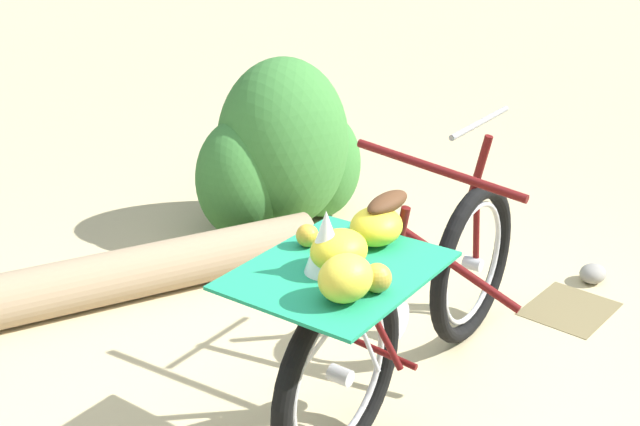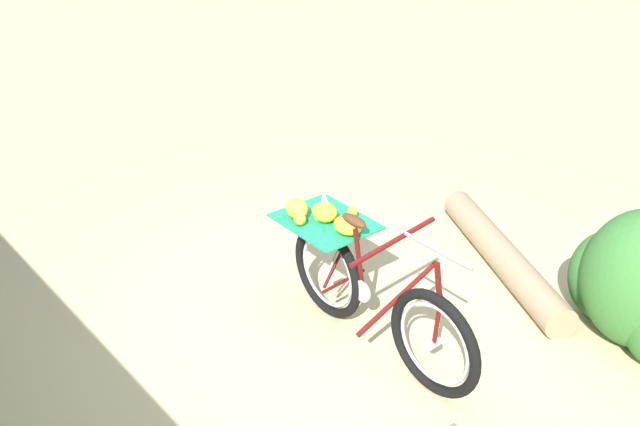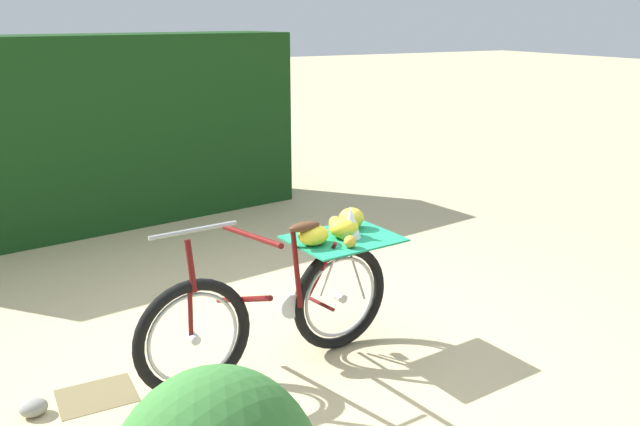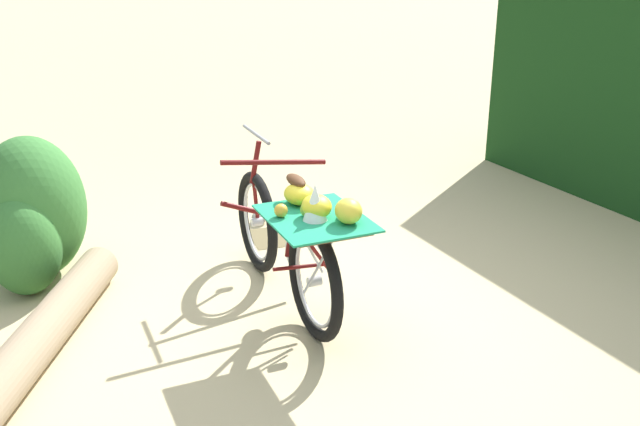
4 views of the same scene
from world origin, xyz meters
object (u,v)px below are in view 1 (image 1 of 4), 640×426
at_px(bicycle, 401,298).
at_px(path_stone, 592,273).
at_px(fallen_log, 134,273).
at_px(shrub_cluster, 281,155).

bearing_deg(bicycle, path_stone, -11.15).
bearing_deg(fallen_log, path_stone, -45.62).
distance_m(bicycle, path_stone, 1.60).
distance_m(fallen_log, path_stone, 2.34).
distance_m(bicycle, fallen_log, 1.57).
height_order(bicycle, shrub_cluster, bicycle).
bearing_deg(fallen_log, shrub_cluster, 2.77).
xyz_separation_m(bicycle, fallen_log, (-0.11, 1.52, -0.36)).
bearing_deg(shrub_cluster, bicycle, -122.99).
xyz_separation_m(fallen_log, path_stone, (1.64, -1.67, -0.08)).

